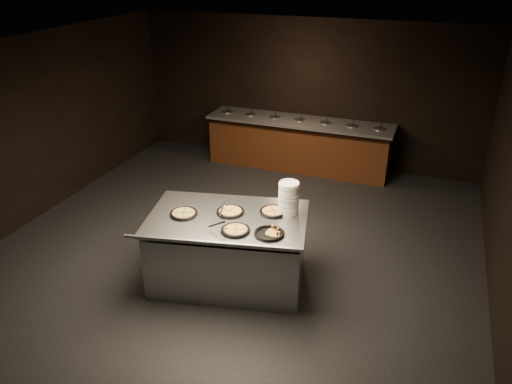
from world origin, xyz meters
TOP-DOWN VIEW (x-y plane):
  - room at (0.00, 0.00)m, footprint 7.02×8.02m
  - salad_bar at (0.00, 3.56)m, footprint 3.70×0.83m
  - serving_counter at (0.21, -0.50)m, footprint 2.24×1.69m
  - plate_stack at (0.91, -0.14)m, footprint 0.26×0.26m
  - pan_veggie_whole at (-0.34, -0.64)m, footprint 0.36×0.36m
  - pan_cheese_whole at (0.20, -0.38)m, footprint 0.36×0.36m
  - pan_cheese_slices_a at (0.72, -0.19)m, footprint 0.36×0.36m
  - pan_cheese_slices_b at (0.44, -0.80)m, footprint 0.36×0.36m
  - pan_veggie_slices at (0.85, -0.72)m, footprint 0.37×0.37m
  - server_left at (0.12, -0.44)m, footprint 0.11×0.33m
  - server_right at (0.29, -0.89)m, footprint 0.35×0.10m

SIDE VIEW (x-z plane):
  - salad_bar at x=0.00m, z-range -0.15..1.03m
  - serving_counter at x=0.21m, z-range -0.02..0.95m
  - pan_veggie_slices at x=0.85m, z-range 0.97..1.01m
  - pan_cheese_slices_a at x=0.72m, z-range 0.97..1.01m
  - pan_cheese_slices_b at x=0.44m, z-range 0.97..1.01m
  - pan_veggie_whole at x=-0.34m, z-range 0.97..1.01m
  - pan_cheese_whole at x=0.20m, z-range 0.97..1.01m
  - server_left at x=0.12m, z-range 0.97..1.13m
  - server_right at x=0.29m, z-range 0.97..1.14m
  - plate_stack at x=0.91m, z-range 0.97..1.40m
  - room at x=0.00m, z-range -0.01..2.91m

